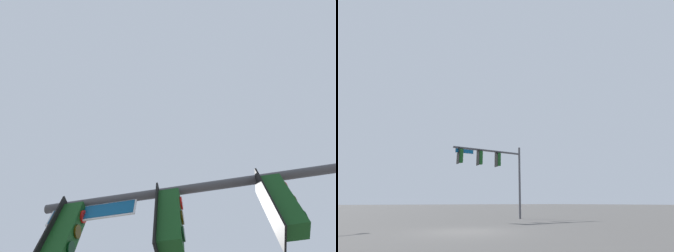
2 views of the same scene
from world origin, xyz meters
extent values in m
plane|color=#514F4C|center=(0.00, 0.00, 0.00)|extent=(400.00, 400.00, 0.00)
cylinder|color=#47474C|center=(-8.57, -6.70, 3.10)|extent=(0.19, 0.19, 6.20)
cylinder|color=#47474C|center=(-5.41, -6.93, 5.60)|extent=(6.33, 0.63, 0.17)
cube|color=black|center=(-6.17, -6.88, 4.93)|extent=(0.07, 0.52, 1.30)
cube|color=#144719|center=(-6.36, -6.87, 4.93)|extent=(0.38, 0.35, 1.10)
cylinder|color=#144719|center=(-6.36, -6.87, 5.54)|extent=(0.04, 0.04, 0.12)
cylinder|color=red|center=(-6.56, -6.85, 5.26)|extent=(0.05, 0.22, 0.22)
cylinder|color=#392D05|center=(-6.56, -6.85, 4.93)|extent=(0.05, 0.22, 0.22)
cylinder|color=black|center=(-6.56, -6.85, 4.60)|extent=(0.05, 0.22, 0.22)
cube|color=black|center=(-4.43, -7.01, 4.93)|extent=(0.07, 0.52, 1.30)
cube|color=#144719|center=(-4.62, -6.99, 4.93)|extent=(0.38, 0.35, 1.10)
cylinder|color=#144719|center=(-4.62, -6.99, 5.54)|extent=(0.04, 0.04, 0.12)
cylinder|color=red|center=(-4.82, -6.98, 5.26)|extent=(0.05, 0.22, 0.22)
cylinder|color=#392D05|center=(-4.82, -6.98, 4.93)|extent=(0.05, 0.22, 0.22)
cylinder|color=black|center=(-4.82, -6.98, 4.60)|extent=(0.05, 0.22, 0.22)
cube|color=black|center=(-2.69, -7.13, 4.93)|extent=(0.07, 0.52, 1.30)
cube|color=#144719|center=(-2.88, -7.12, 4.93)|extent=(0.38, 0.35, 1.10)
cylinder|color=#144719|center=(-2.88, -7.12, 5.54)|extent=(0.04, 0.04, 0.12)
cylinder|color=red|center=(-3.08, -7.11, 5.26)|extent=(0.05, 0.22, 0.22)
cylinder|color=#392D05|center=(-3.08, -7.11, 4.93)|extent=(0.05, 0.22, 0.22)
cylinder|color=black|center=(-3.08, -7.11, 4.60)|extent=(0.05, 0.22, 0.22)
cube|color=#0A4C7F|center=(-3.22, -7.10, 5.35)|extent=(1.53, 0.15, 0.31)
cube|color=white|center=(-3.22, -7.10, 5.35)|extent=(1.59, 0.14, 0.37)
camera|label=1|loc=(-4.91, -3.89, 1.79)|focal=28.00mm
camera|label=2|loc=(6.18, 11.92, 1.32)|focal=28.00mm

